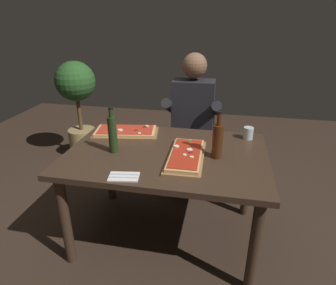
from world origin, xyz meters
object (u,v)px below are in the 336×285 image
Objects in this scene: pizza_rectangular_left at (186,156)px; wine_bottle_dark at (113,134)px; potted_plant_corner at (78,100)px; tumbler_near_camera at (248,133)px; seated_diner at (192,119)px; oil_bottle_amber at (218,140)px; dining_table at (167,164)px; diner_chair at (193,139)px; pizza_rectangular_front at (126,132)px.

wine_bottle_dark is (-0.51, 0.00, 0.12)m from pizza_rectangular_left.
potted_plant_corner reaches higher than pizza_rectangular_left.
seated_diner reaches higher than tumbler_near_camera.
dining_table is at bearing 177.36° from oil_bottle_amber.
dining_table is at bearing -148.07° from tumbler_near_camera.
wine_bottle_dark reaches higher than diner_chair.
tumbler_near_camera is (0.22, 0.37, -0.08)m from oil_bottle_amber.
tumbler_near_camera is (0.57, 0.36, 0.14)m from dining_table.
wine_bottle_dark is (0.03, -0.33, 0.12)m from pizza_rectangular_front.
pizza_rectangular_left is at bearing -26.05° from dining_table.
wine_bottle_dark is 1.11m from diner_chair.
potted_plant_corner reaches higher than wine_bottle_dark.
seated_diner is at bearing 108.91° from oil_bottle_amber.
seated_diner is (0.00, -0.12, 0.26)m from diner_chair.
oil_bottle_amber is (0.20, 0.06, 0.11)m from pizza_rectangular_left.
tumbler_near_camera is (0.97, 0.10, 0.03)m from pizza_rectangular_front.
pizza_rectangular_front is 0.63× the size of diner_chair.
oil_bottle_amber is at bearing -36.46° from potted_plant_corner.
tumbler_near_camera is at bearing -24.34° from potted_plant_corner.
seated_diner is 1.15× the size of potted_plant_corner.
tumbler_near_camera reaches higher than dining_table.
diner_chair is (0.46, 0.93, -0.39)m from wine_bottle_dark.
wine_bottle_dark is at bearing -168.94° from dining_table.
potted_plant_corner is at bearing 143.54° from oil_bottle_amber.
seated_diner reaches higher than oil_bottle_amber.
dining_table is at bearing 153.95° from pizza_rectangular_left.
wine_bottle_dark reaches higher than tumbler_near_camera.
pizza_rectangular_left is 0.46× the size of potted_plant_corner.
pizza_rectangular_left is at bearing -134.74° from tumbler_near_camera.
dining_table is 0.75m from seated_diner.
oil_bottle_amber is at bearing 15.58° from pizza_rectangular_left.
wine_bottle_dark is 0.25× the size of seated_diner.
oil_bottle_amber is at bearing -2.64° from dining_table.
diner_chair is at bearing 63.73° from wine_bottle_dark.
dining_table is 0.87m from diner_chair.
oil_bottle_amber is 0.24× the size of seated_diner.
seated_diner is (-0.06, 0.81, -0.02)m from pizza_rectangular_left.
pizza_rectangular_front is 0.35m from wine_bottle_dark.
diner_chair is 0.65× the size of seated_diner.
pizza_rectangular_front is 0.80m from oil_bottle_amber.
seated_diner is at bearing 141.95° from tumbler_near_camera.
seated_diner is at bearing -90.00° from diner_chair.
seated_diner reaches higher than pizza_rectangular_left.
seated_diner is (0.46, 0.81, -0.14)m from wine_bottle_dark.
seated_diner is at bearing 44.54° from pizza_rectangular_front.
pizza_rectangular_front and pizza_rectangular_left have the same top height.
diner_chair is at bearing 134.11° from tumbler_near_camera.
pizza_rectangular_front is 1.02× the size of pizza_rectangular_left.
pizza_rectangular_left is 0.53m from wine_bottle_dark.
pizza_rectangular_left is at bearing -86.55° from diner_chair.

